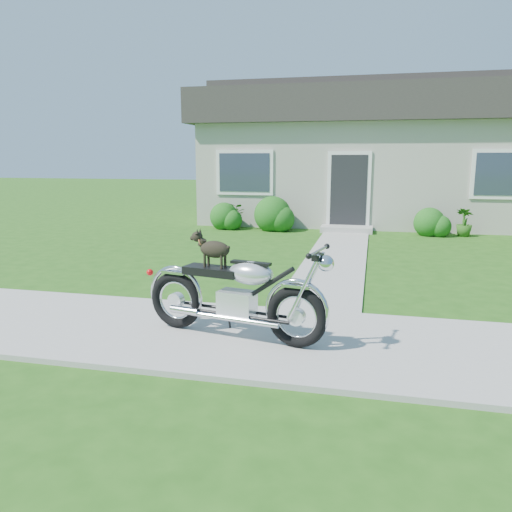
{
  "coord_description": "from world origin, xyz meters",
  "views": [
    {
      "loc": [
        -0.82,
        -5.24,
        2.01
      ],
      "look_at": [
        -2.28,
        1.0,
        0.75
      ],
      "focal_mm": 35.0,
      "sensor_mm": 36.0,
      "label": 1
    }
  ],
  "objects_px": {
    "house": "(401,153)",
    "potted_plant_right": "(464,222)",
    "potted_plant_left": "(235,216)",
    "motorcycle_with_dog": "(236,293)"
  },
  "relations": [
    {
      "from": "house",
      "to": "potted_plant_right",
      "type": "xyz_separation_m",
      "value": [
        1.52,
        -3.44,
        -1.79
      ]
    },
    {
      "from": "potted_plant_left",
      "to": "motorcycle_with_dog",
      "type": "distance_m",
      "value": 9.01
    },
    {
      "from": "potted_plant_right",
      "to": "motorcycle_with_dog",
      "type": "height_order",
      "value": "motorcycle_with_dog"
    },
    {
      "from": "potted_plant_right",
      "to": "house",
      "type": "bearing_deg",
      "value": 113.81
    },
    {
      "from": "house",
      "to": "potted_plant_left",
      "type": "height_order",
      "value": "house"
    },
    {
      "from": "house",
      "to": "potted_plant_left",
      "type": "relative_size",
      "value": 16.98
    },
    {
      "from": "potted_plant_left",
      "to": "house",
      "type": "bearing_deg",
      "value": 36.43
    },
    {
      "from": "potted_plant_left",
      "to": "motorcycle_with_dog",
      "type": "relative_size",
      "value": 0.34
    },
    {
      "from": "house",
      "to": "potted_plant_right",
      "type": "distance_m",
      "value": 4.17
    },
    {
      "from": "house",
      "to": "potted_plant_left",
      "type": "distance_m",
      "value": 6.07
    }
  ]
}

